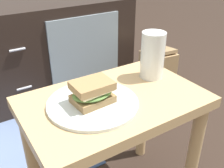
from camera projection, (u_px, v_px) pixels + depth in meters
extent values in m
cube|color=tan|center=(114.00, 102.00, 0.82)|extent=(0.56, 0.36, 0.04)
cylinder|color=tan|center=(193.00, 155.00, 0.94)|extent=(0.04, 0.04, 0.43)
cylinder|color=tan|center=(32.00, 159.00, 0.92)|extent=(0.04, 0.04, 0.43)
cylinder|color=tan|center=(143.00, 116.00, 1.15)|extent=(0.04, 0.04, 0.43)
cube|color=black|center=(53.00, 48.00, 1.67)|extent=(0.96, 0.44, 0.58)
cube|color=#8C9EA8|center=(86.00, 53.00, 1.55)|extent=(0.44, 0.01, 0.44)
cylinder|color=silver|center=(17.00, 50.00, 1.32)|extent=(0.08, 0.01, 0.01)
cylinder|color=silver|center=(24.00, 88.00, 1.42)|extent=(0.08, 0.01, 0.01)
cylinder|color=silver|center=(93.00, 104.00, 0.77)|extent=(0.27, 0.27, 0.01)
cube|color=#9E7A4C|center=(93.00, 99.00, 0.76)|extent=(0.12, 0.09, 0.02)
ellipsoid|color=#608C42|center=(93.00, 93.00, 0.75)|extent=(0.13, 0.10, 0.02)
cube|color=beige|center=(93.00, 90.00, 0.75)|extent=(0.11, 0.09, 0.01)
cube|color=#9E7A4C|center=(93.00, 86.00, 0.74)|extent=(0.11, 0.09, 0.02)
cylinder|color=silver|center=(153.00, 55.00, 0.90)|extent=(0.08, 0.08, 0.16)
cylinder|color=#B26014|center=(152.00, 60.00, 0.91)|extent=(0.07, 0.07, 0.12)
cylinder|color=white|center=(154.00, 42.00, 0.88)|extent=(0.07, 0.07, 0.01)
cube|color=tan|center=(157.00, 74.00, 1.67)|extent=(0.20, 0.18, 0.29)
cube|color=#987950|center=(159.00, 51.00, 1.59)|extent=(0.19, 0.16, 0.04)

